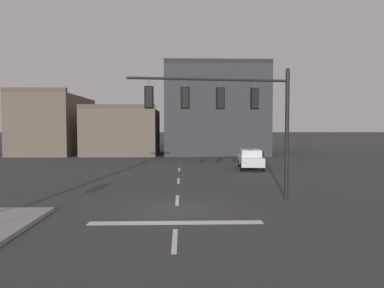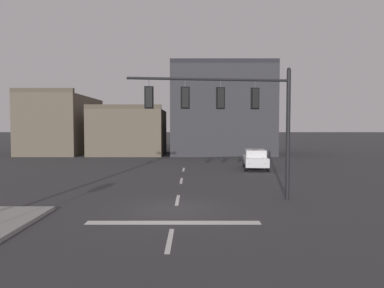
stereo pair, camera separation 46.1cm
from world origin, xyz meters
name	(u,v)px [view 2 (the right image)]	position (x,y,z in m)	size (l,w,h in m)	color
ground_plane	(174,210)	(0.00, 0.00, 0.00)	(400.00, 400.00, 0.00)	#353538
stop_bar_paint	(171,223)	(0.00, -2.00, 0.00)	(6.40, 0.50, 0.01)	silver
lane_centreline	(176,200)	(0.00, 2.00, 0.00)	(0.16, 26.40, 0.01)	silver
signal_mast_near_side	(231,108)	(2.58, 1.78, 4.40)	(7.62, 1.08, 6.31)	black
car_lot_nearside	(254,159)	(5.91, 14.28, 0.86)	(2.26, 4.58, 1.61)	silver
building_row	(160,119)	(-3.20, 31.17, 4.50)	(30.64, 13.39, 11.20)	#665B4C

